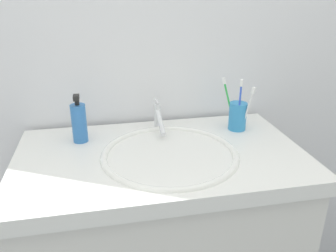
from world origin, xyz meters
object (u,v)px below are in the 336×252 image
(toothbrush_green, at_px, (228,100))
(toothbrush_white, at_px, (249,106))
(toothbrush_cup, at_px, (238,116))
(soap_dispenser, at_px, (79,122))
(faucet, at_px, (159,118))
(toothbrush_blue, at_px, (240,102))

(toothbrush_green, distance_m, toothbrush_white, 0.08)
(toothbrush_cup, bearing_deg, soap_dispenser, 179.33)
(toothbrush_cup, height_order, toothbrush_white, toothbrush_white)
(faucet, height_order, toothbrush_blue, toothbrush_blue)
(toothbrush_green, xyz_separation_m, soap_dispenser, (-0.55, -0.01, -0.04))
(faucet, height_order, toothbrush_white, toothbrush_white)
(toothbrush_white, bearing_deg, soap_dispenser, 176.40)
(toothbrush_white, xyz_separation_m, toothbrush_blue, (-0.03, 0.01, 0.01))
(faucet, xyz_separation_m, toothbrush_cup, (0.30, -0.05, 0.00))
(toothbrush_white, distance_m, soap_dispenser, 0.61)
(toothbrush_cup, height_order, toothbrush_green, toothbrush_green)
(faucet, bearing_deg, soap_dispenser, -171.62)
(faucet, bearing_deg, toothbrush_white, -14.10)
(toothbrush_blue, xyz_separation_m, soap_dispenser, (-0.58, 0.03, -0.05))
(soap_dispenser, bearing_deg, toothbrush_blue, -2.77)
(faucet, relative_size, toothbrush_white, 0.97)
(soap_dispenser, bearing_deg, toothbrush_green, 1.15)
(toothbrush_cup, height_order, toothbrush_blue, toothbrush_blue)
(toothbrush_cup, xyz_separation_m, toothbrush_white, (0.03, -0.03, 0.05))
(toothbrush_blue, distance_m, soap_dispenser, 0.58)
(toothbrush_green, bearing_deg, soap_dispenser, -178.85)
(toothbrush_green, relative_size, toothbrush_blue, 0.99)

